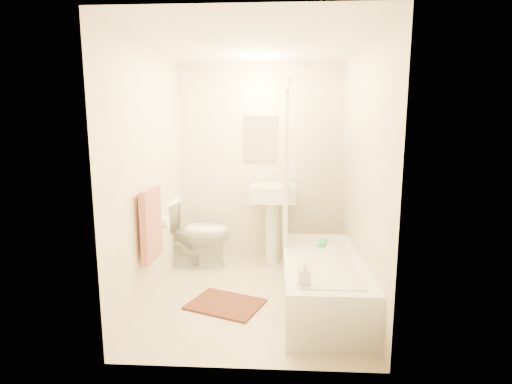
# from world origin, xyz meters

# --- Properties ---
(floor) EXTENTS (2.40, 2.40, 0.00)m
(floor) POSITION_xyz_m (0.00, 0.00, 0.00)
(floor) COLOR beige
(floor) RESTS_ON ground
(ceiling) EXTENTS (2.40, 2.40, 0.00)m
(ceiling) POSITION_xyz_m (0.00, 0.00, 2.40)
(ceiling) COLOR white
(ceiling) RESTS_ON ground
(wall_back) EXTENTS (2.00, 0.02, 2.40)m
(wall_back) POSITION_xyz_m (0.00, 1.20, 1.20)
(wall_back) COLOR beige
(wall_back) RESTS_ON ground
(wall_left) EXTENTS (0.02, 2.40, 2.40)m
(wall_left) POSITION_xyz_m (-1.00, 0.00, 1.20)
(wall_left) COLOR beige
(wall_left) RESTS_ON ground
(wall_right) EXTENTS (0.02, 2.40, 2.40)m
(wall_right) POSITION_xyz_m (1.00, 0.00, 1.20)
(wall_right) COLOR beige
(wall_right) RESTS_ON ground
(mirror) EXTENTS (0.40, 0.03, 0.55)m
(mirror) POSITION_xyz_m (0.00, 1.18, 1.50)
(mirror) COLOR white
(mirror) RESTS_ON wall_back
(curtain_rod) EXTENTS (0.03, 1.70, 0.03)m
(curtain_rod) POSITION_xyz_m (0.30, 0.10, 2.00)
(curtain_rod) COLOR silver
(curtain_rod) RESTS_ON wall_back
(shower_curtain) EXTENTS (0.04, 0.80, 1.55)m
(shower_curtain) POSITION_xyz_m (0.30, 0.50, 1.22)
(shower_curtain) COLOR silver
(shower_curtain) RESTS_ON curtain_rod
(towel_bar) EXTENTS (0.02, 0.60, 0.02)m
(towel_bar) POSITION_xyz_m (-0.96, -0.25, 1.10)
(towel_bar) COLOR silver
(towel_bar) RESTS_ON wall_left
(towel) EXTENTS (0.06, 0.45, 0.66)m
(towel) POSITION_xyz_m (-0.93, -0.25, 0.78)
(towel) COLOR #CC7266
(towel) RESTS_ON towel_bar
(toilet_paper) EXTENTS (0.11, 0.12, 0.12)m
(toilet_paper) POSITION_xyz_m (-0.93, 0.12, 0.70)
(toilet_paper) COLOR white
(toilet_paper) RESTS_ON wall_left
(toilet) EXTENTS (0.83, 0.48, 0.80)m
(toilet) POSITION_xyz_m (-0.75, 0.80, 0.40)
(toilet) COLOR white
(toilet) RESTS_ON floor
(sink) EXTENTS (0.54, 0.43, 1.05)m
(sink) POSITION_xyz_m (0.16, 0.95, 0.52)
(sink) COLOR white
(sink) RESTS_ON floor
(bathtub) EXTENTS (0.71, 1.63, 0.46)m
(bathtub) POSITION_xyz_m (0.64, -0.18, 0.23)
(bathtub) COLOR white
(bathtub) RESTS_ON floor
(bath_mat) EXTENTS (0.79, 0.69, 0.02)m
(bath_mat) POSITION_xyz_m (-0.26, -0.24, 0.01)
(bath_mat) COLOR #543222
(bath_mat) RESTS_ON floor
(soap_bottle) EXTENTS (0.10, 0.10, 0.18)m
(soap_bottle) POSITION_xyz_m (0.43, -0.81, 0.55)
(soap_bottle) COLOR white
(soap_bottle) RESTS_ON bathtub
(scrub_brush) EXTENTS (0.12, 0.23, 0.04)m
(scrub_brush) POSITION_xyz_m (0.68, 0.21, 0.48)
(scrub_brush) COLOR #34B366
(scrub_brush) RESTS_ON bathtub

